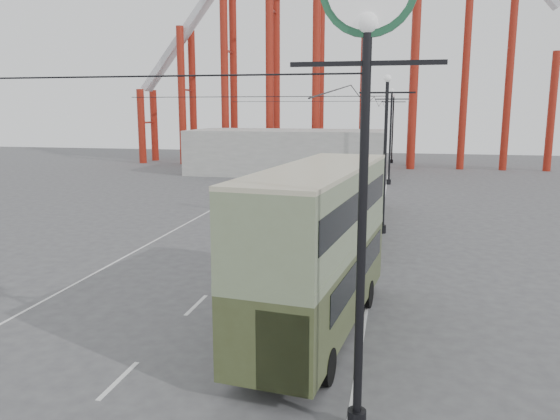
% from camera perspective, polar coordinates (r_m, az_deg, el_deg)
% --- Properties ---
extents(ground, '(160.00, 160.00, 0.00)m').
position_cam_1_polar(ground, '(17.60, -10.35, -14.44)').
color(ground, '#47474A').
rests_on(ground, ground).
extents(road_markings, '(12.52, 120.00, 0.01)m').
position_cam_1_polar(road_markings, '(35.90, 0.35, -1.33)').
color(road_markings, silver).
rests_on(road_markings, ground).
extents(lamp_post_near, '(3.20, 0.44, 10.80)m').
position_cam_1_polar(lamp_post_near, '(11.73, 8.98, 12.76)').
color(lamp_post_near, black).
rests_on(lamp_post_near, ground).
extents(lamp_post_mid, '(3.20, 0.44, 9.32)m').
position_cam_1_polar(lamp_post_mid, '(32.82, 10.91, 5.62)').
color(lamp_post_mid, black).
rests_on(lamp_post_mid, ground).
extents(lamp_post_far, '(3.20, 0.44, 9.32)m').
position_cam_1_polar(lamp_post_far, '(54.77, 11.45, 7.49)').
color(lamp_post_far, black).
rests_on(lamp_post_far, ground).
extents(lamp_post_distant, '(3.20, 0.44, 9.32)m').
position_cam_1_polar(lamp_post_distant, '(76.75, 11.69, 8.30)').
color(lamp_post_distant, black).
rests_on(lamp_post_distant, ground).
extents(fairground_shed, '(22.00, 10.00, 5.00)m').
position_cam_1_polar(fairground_shed, '(63.10, 0.82, 6.09)').
color(fairground_shed, '#969792').
rests_on(fairground_shed, ground).
extents(double_decker_bus, '(3.85, 10.63, 5.58)m').
position_cam_1_polar(double_decker_bus, '(17.80, 4.02, -3.32)').
color(double_decker_bus, '#3E4525').
rests_on(double_decker_bus, ground).
extents(single_decker_green, '(2.76, 11.42, 3.22)m').
position_cam_1_polar(single_decker_green, '(31.22, 6.20, 0.20)').
color(single_decker_green, gray).
rests_on(single_decker_green, ground).
extents(single_decker_cream, '(2.72, 9.83, 3.04)m').
position_cam_1_polar(single_decker_cream, '(38.22, 7.57, 1.91)').
color(single_decker_cream, '#C0BA9A').
rests_on(single_decker_cream, ground).
extents(pedestrian, '(0.64, 0.47, 1.64)m').
position_cam_1_polar(pedestrian, '(26.54, -3.92, -3.80)').
color(pedestrian, black).
rests_on(pedestrian, ground).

